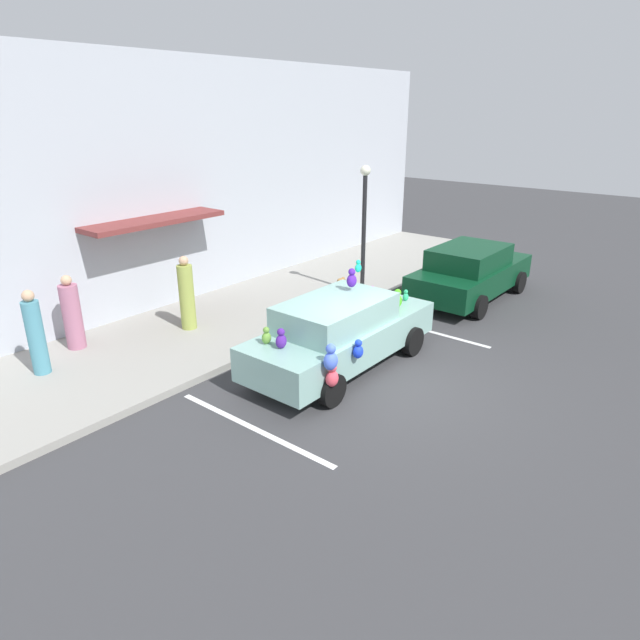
# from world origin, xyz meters

# --- Properties ---
(ground_plane) EXTENTS (60.00, 60.00, 0.00)m
(ground_plane) POSITION_xyz_m (0.00, 0.00, 0.00)
(ground_plane) COLOR #38383A
(sidewalk) EXTENTS (24.00, 4.00, 0.15)m
(sidewalk) POSITION_xyz_m (0.00, 5.00, 0.07)
(sidewalk) COLOR gray
(sidewalk) RESTS_ON ground
(storefront_building) EXTENTS (24.00, 1.25, 6.40)m
(storefront_building) POSITION_xyz_m (-0.00, 7.14, 3.19)
(storefront_building) COLOR #B2B7C1
(storefront_building) RESTS_ON ground
(parking_stripe_front) EXTENTS (0.12, 3.60, 0.01)m
(parking_stripe_front) POSITION_xyz_m (3.06, 1.00, 0.00)
(parking_stripe_front) COLOR silver
(parking_stripe_front) RESTS_ON ground
(parking_stripe_rear) EXTENTS (0.12, 3.60, 0.01)m
(parking_stripe_rear) POSITION_xyz_m (-2.75, 1.00, 0.00)
(parking_stripe_rear) COLOR silver
(parking_stripe_rear) RESTS_ON ground
(plush_covered_car) EXTENTS (4.68, 2.04, 2.05)m
(plush_covered_car) POSITION_xyz_m (0.10, 1.27, 0.80)
(plush_covered_car) COLOR #84B0A7
(plush_covered_car) RESTS_ON ground
(parked_sedan_behind) EXTENTS (4.46, 2.05, 1.54)m
(parked_sedan_behind) POSITION_xyz_m (5.96, 1.13, 0.79)
(parked_sedan_behind) COLOR #0A381E
(parked_sedan_behind) RESTS_ON ground
(teddy_bear_on_sidewalk) EXTENTS (0.36, 0.30, 0.68)m
(teddy_bear_on_sidewalk) POSITION_xyz_m (3.10, 3.53, 0.47)
(teddy_bear_on_sidewalk) COLOR #9E723D
(teddy_bear_on_sidewalk) RESTS_ON sidewalk
(street_lamp_post) EXTENTS (0.28, 0.28, 3.56)m
(street_lamp_post) POSITION_xyz_m (4.06, 3.50, 2.35)
(street_lamp_post) COLOR black
(street_lamp_post) RESTS_ON sidewalk
(pedestrian_near_shopfront) EXTENTS (0.33, 0.33, 1.74)m
(pedestrian_near_shopfront) POSITION_xyz_m (-4.13, 5.58, 0.97)
(pedestrian_near_shopfront) COLOR teal
(pedestrian_near_shopfront) RESTS_ON sidewalk
(pedestrian_walking_past) EXTENTS (0.40, 0.40, 1.67)m
(pedestrian_walking_past) POSITION_xyz_m (-3.04, 6.23, 0.91)
(pedestrian_walking_past) COLOR #A96580
(pedestrian_walking_past) RESTS_ON sidewalk
(pedestrian_by_lamp) EXTENTS (0.36, 0.36, 1.78)m
(pedestrian_by_lamp) POSITION_xyz_m (-0.73, 5.22, 0.98)
(pedestrian_by_lamp) COLOR #98A649
(pedestrian_by_lamp) RESTS_ON sidewalk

